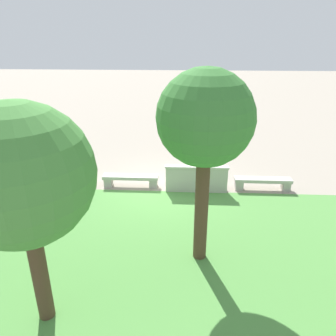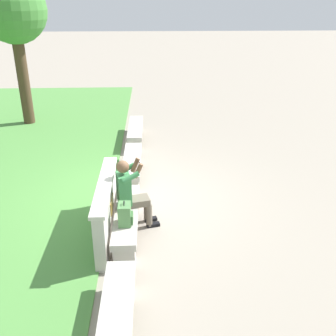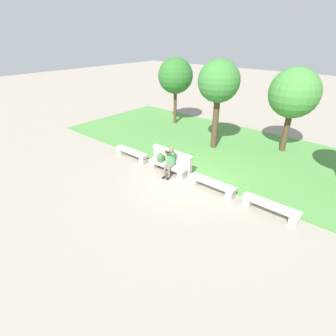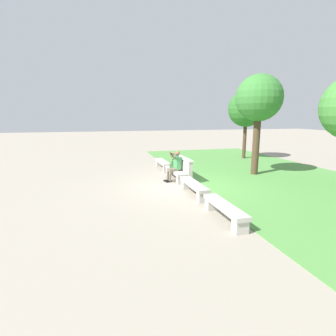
{
  "view_description": "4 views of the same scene",
  "coord_description": "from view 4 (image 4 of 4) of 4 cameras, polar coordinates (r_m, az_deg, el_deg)",
  "views": [
    {
      "loc": [
        -0.76,
        10.91,
        5.33
      ],
      "look_at": [
        -0.17,
        -0.15,
        0.71
      ],
      "focal_mm": 35.0,
      "sensor_mm": 36.0,
      "label": 1
    },
    {
      "loc": [
        -7.15,
        -0.47,
        3.91
      ],
      "look_at": [
        0.01,
        -0.78,
        0.72
      ],
      "focal_mm": 42.0,
      "sensor_mm": 36.0,
      "label": 2
    },
    {
      "loc": [
        5.79,
        -8.15,
        5.8
      ],
      "look_at": [
        -0.5,
        -0.77,
        0.79
      ],
      "focal_mm": 28.0,
      "sensor_mm": 36.0,
      "label": 3
    },
    {
      "loc": [
        9.8,
        -3.22,
        2.82
      ],
      "look_at": [
        -0.22,
        -0.59,
        0.75
      ],
      "focal_mm": 28.0,
      "sensor_mm": 36.0,
      "label": 4
    }
  ],
  "objects": [
    {
      "name": "bench_main",
      "position": [
        14.02,
        -1.18,
        0.97
      ],
      "size": [
        2.04,
        0.4,
        0.45
      ],
      "color": "#B7B2A8",
      "rests_on": "ground"
    },
    {
      "name": "person_photographer",
      "position": [
        11.42,
        1.54,
        0.8
      ],
      "size": [
        0.53,
        0.77,
        1.32
      ],
      "color": "black",
      "rests_on": "ground"
    },
    {
      "name": "grass_strip",
      "position": [
        12.71,
        22.52,
        -2.31
      ],
      "size": [
        21.27,
        8.0,
        0.03
      ],
      "primitive_type": "cube",
      "color": "#518E42",
      "rests_on": "ground"
    },
    {
      "name": "ground_plane",
      "position": [
        10.69,
        3.38,
        -3.99
      ],
      "size": [
        80.0,
        80.0,
        0.0
      ],
      "primitive_type": "plane",
      "color": "gray"
    },
    {
      "name": "bench_mid",
      "position": [
        9.51,
        5.66,
        -4.08
      ],
      "size": [
        2.04,
        0.4,
        0.45
      ],
      "color": "#B7B2A8",
      "rests_on": "ground"
    },
    {
      "name": "bench_near",
      "position": [
        11.74,
        1.58,
        -1.07
      ],
      "size": [
        2.04,
        0.4,
        0.45
      ],
      "color": "#B7B2A8",
      "rests_on": "ground"
    },
    {
      "name": "tree_behind_wall",
      "position": [
        13.18,
        19.19,
        13.94
      ],
      "size": [
        2.15,
        2.15,
        4.7
      ],
      "color": "#4C3826",
      "rests_on": "ground"
    },
    {
      "name": "tree_left_background",
      "position": [
        18.08,
        16.68,
        12.19
      ],
      "size": [
        2.33,
        2.33,
        4.43
      ],
      "color": "#4C3826",
      "rests_on": "ground"
    },
    {
      "name": "backpack",
      "position": [
        12.05,
        1.02,
        0.83
      ],
      "size": [
        0.28,
        0.24,
        0.43
      ],
      "color": "#4C7F47",
      "rests_on": "bench_near"
    },
    {
      "name": "bench_far",
      "position": [
        7.41,
        12.2,
        -8.8
      ],
      "size": [
        2.04,
        0.4,
        0.45
      ],
      "color": "#B7B2A8",
      "rests_on": "ground"
    },
    {
      "name": "backrest_wall_with_plaque",
      "position": [
        11.79,
        3.17,
        0.03
      ],
      "size": [
        2.23,
        0.24,
        1.01
      ],
      "color": "#B7B2A8",
      "rests_on": "ground"
    }
  ]
}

